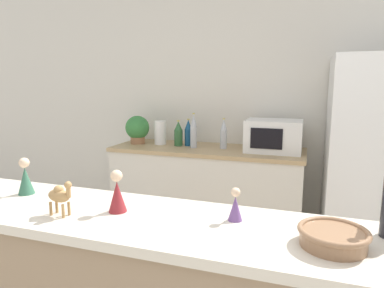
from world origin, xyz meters
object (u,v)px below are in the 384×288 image
(back_bottle_1, at_px, (224,134))
(camel_figurine, at_px, (60,195))
(wise_man_figurine_purple, at_px, (117,194))
(back_bottle_3, at_px, (178,134))
(back_bottle_2, at_px, (188,133))
(microwave, at_px, (274,136))
(wise_man_figurine_crimson, at_px, (235,206))
(potted_plant, at_px, (137,129))
(paper_towel_roll, at_px, (160,133))
(fruit_bowl, at_px, (333,237))
(back_bottle_0, at_px, (194,131))
(wise_man_figurine_blue, at_px, (25,178))

(back_bottle_1, bearing_deg, camel_figurine, -92.88)
(camel_figurine, relative_size, wise_man_figurine_purple, 0.83)
(back_bottle_3, relative_size, camel_figurine, 1.85)
(back_bottle_1, bearing_deg, back_bottle_2, 173.55)
(back_bottle_1, relative_size, wise_man_figurine_purple, 1.75)
(microwave, xyz_separation_m, camel_figurine, (-0.55, -2.08, 0.05))
(back_bottle_3, height_order, camel_figurine, camel_figurine)
(microwave, relative_size, back_bottle_1, 1.71)
(wise_man_figurine_crimson, bearing_deg, potted_plant, 126.02)
(paper_towel_roll, xyz_separation_m, back_bottle_3, (0.20, -0.02, 0.00))
(potted_plant, height_order, back_bottle_1, back_bottle_1)
(back_bottle_2, bearing_deg, back_bottle_3, -158.63)
(back_bottle_3, distance_m, fruit_bowl, 2.39)
(potted_plant, height_order, wise_man_figurine_crimson, potted_plant)
(back_bottle_0, height_order, back_bottle_3, back_bottle_0)
(back_bottle_0, distance_m, wise_man_figurine_crimson, 2.02)
(fruit_bowl, xyz_separation_m, wise_man_figurine_blue, (-1.23, 0.10, 0.04))
(potted_plant, relative_size, back_bottle_0, 0.86)
(potted_plant, xyz_separation_m, back_bottle_0, (0.61, -0.04, 0.01))
(wise_man_figurine_purple, bearing_deg, wise_man_figurine_crimson, 7.74)
(potted_plant, relative_size, back_bottle_1, 0.99)
(microwave, distance_m, wise_man_figurine_blue, 2.11)
(potted_plant, bearing_deg, microwave, 0.63)
(camel_figurine, xyz_separation_m, wise_man_figurine_blue, (-0.31, 0.16, -0.01))
(potted_plant, relative_size, wise_man_figurine_purple, 1.74)
(back_bottle_3, height_order, wise_man_figurine_purple, wise_man_figurine_purple)
(wise_man_figurine_blue, xyz_separation_m, wise_man_figurine_crimson, (0.92, 0.00, -0.02))
(back_bottle_0, bearing_deg, potted_plant, 175.95)
(wise_man_figurine_blue, bearing_deg, microwave, 65.79)
(potted_plant, distance_m, back_bottle_1, 0.88)
(microwave, relative_size, back_bottle_0, 1.48)
(back_bottle_1, xyz_separation_m, back_bottle_2, (-0.36, 0.04, -0.01))
(fruit_bowl, distance_m, wise_man_figurine_blue, 1.24)
(wise_man_figurine_blue, bearing_deg, potted_plant, 103.71)
(microwave, height_order, fruit_bowl, microwave)
(wise_man_figurine_blue, distance_m, wise_man_figurine_purple, 0.49)
(back_bottle_2, bearing_deg, paper_towel_roll, -176.92)
(back_bottle_0, height_order, back_bottle_1, back_bottle_0)
(back_bottle_1, xyz_separation_m, wise_man_figurine_crimson, (0.50, -1.91, 0.03))
(potted_plant, xyz_separation_m, back_bottle_1, (0.88, 0.01, -0.01))
(paper_towel_roll, height_order, wise_man_figurine_crimson, wise_man_figurine_crimson)
(back_bottle_2, bearing_deg, potted_plant, -174.77)
(camel_figurine, bearing_deg, wise_man_figurine_crimson, 14.72)
(back_bottle_1, height_order, fruit_bowl, back_bottle_1)
(wise_man_figurine_crimson, bearing_deg, paper_towel_roll, 120.73)
(fruit_bowl, height_order, wise_man_figurine_blue, wise_man_figurine_blue)
(paper_towel_roll, height_order, back_bottle_1, back_bottle_1)
(back_bottle_2, xyz_separation_m, camel_figurine, (0.25, -2.12, 0.07))
(microwave, bearing_deg, paper_towel_roll, 179.08)
(paper_towel_roll, xyz_separation_m, back_bottle_0, (0.37, -0.08, 0.04))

